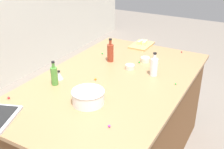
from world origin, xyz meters
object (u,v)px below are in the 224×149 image
object	(u,v)px
butter_stick_right	(141,42)
ramekin_medium	(130,67)
butter_stick_left	(145,43)
bottle_vinegar	(154,66)
kitchen_timer	(59,75)
mixing_bowl_large	(88,97)
bottle_soy	(110,52)
cutting_board	(142,45)
bottle_olive	(54,75)
ramekin_small	(145,59)

from	to	relation	value
butter_stick_right	ramekin_medium	distance (m)	0.67
butter_stick_left	bottle_vinegar	bearing A→B (deg)	-150.97
ramekin_medium	kitchen_timer	distance (m)	0.65
bottle_vinegar	ramekin_medium	xyz separation A→B (m)	(0.02, 0.24, -0.06)
mixing_bowl_large	bottle_soy	size ratio (longest dim) A/B	1.04
bottle_soy	cutting_board	distance (m)	0.57
mixing_bowl_large	kitchen_timer	xyz separation A→B (m)	(0.21, 0.44, -0.02)
bottle_soy	bottle_olive	distance (m)	0.67
butter_stick_left	butter_stick_right	world-z (taller)	same
bottle_soy	butter_stick_left	bearing A→B (deg)	-10.95
bottle_vinegar	bottle_olive	world-z (taller)	bottle_vinegar
butter_stick_left	butter_stick_right	xyz separation A→B (m)	(-0.01, 0.04, 0.00)
cutting_board	ramekin_medium	size ratio (longest dim) A/B	3.67
bottle_soy	kitchen_timer	distance (m)	0.59
bottle_vinegar	ramekin_small	world-z (taller)	bottle_vinegar
ramekin_medium	butter_stick_left	bearing A→B (deg)	11.67
cutting_board	butter_stick_left	bearing A→B (deg)	-41.83
butter_stick_right	bottle_vinegar	bearing A→B (deg)	-147.86
cutting_board	kitchen_timer	distance (m)	1.15
bottle_soy	ramekin_medium	world-z (taller)	bottle_soy
bottle_soy	cutting_board	xyz separation A→B (m)	(0.56, -0.09, -0.08)
mixing_bowl_large	cutting_board	world-z (taller)	mixing_bowl_large
mixing_bowl_large	bottle_vinegar	distance (m)	0.71
butter_stick_left	ramekin_small	distance (m)	0.47
butter_stick_left	ramekin_small	world-z (taller)	butter_stick_left
butter_stick_right	ramekin_small	bearing A→B (deg)	-150.81
butter_stick_right	ramekin_small	xyz separation A→B (m)	(-0.42, -0.23, -0.01)
cutting_board	ramekin_medium	bearing A→B (deg)	-165.94
mixing_bowl_large	kitchen_timer	world-z (taller)	mixing_bowl_large
ramekin_medium	cutting_board	bearing A→B (deg)	14.06
mixing_bowl_large	butter_stick_left	size ratio (longest dim) A/B	2.18
cutting_board	kitchen_timer	size ratio (longest dim) A/B	4.01
bottle_soy	butter_stick_right	world-z (taller)	bottle_soy
mixing_bowl_large	bottle_olive	size ratio (longest dim) A/B	1.16
mixing_bowl_large	bottle_olive	xyz separation A→B (m)	(0.11, 0.40, 0.03)
mixing_bowl_large	butter_stick_right	xyz separation A→B (m)	(1.34, 0.18, -0.02)
mixing_bowl_large	bottle_olive	bearing A→B (deg)	74.62
cutting_board	bottle_vinegar	bearing A→B (deg)	-148.57
ramekin_small	butter_stick_right	bearing A→B (deg)	29.19
bottle_olive	bottle_soy	bearing A→B (deg)	-13.35
butter_stick_right	bottle_soy	bearing A→B (deg)	173.28
mixing_bowl_large	cutting_board	bearing A→B (deg)	6.79
bottle_vinegar	ramekin_medium	world-z (taller)	bottle_vinegar
butter_stick_left	ramekin_medium	bearing A→B (deg)	-168.33
cutting_board	ramekin_small	bearing A→B (deg)	-152.18
mixing_bowl_large	bottle_soy	world-z (taller)	bottle_soy
bottle_vinegar	kitchen_timer	size ratio (longest dim) A/B	2.75
bottle_vinegar	cutting_board	distance (m)	0.76
bottle_olive	bottle_vinegar	bearing A→B (deg)	-48.89
butter_stick_left	ramekin_medium	distance (m)	0.67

